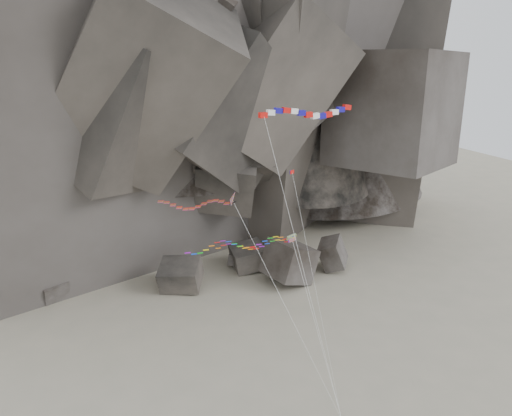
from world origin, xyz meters
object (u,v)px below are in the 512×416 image
object	(u,v)px
delta_kite	(192,204)
pennant_kite	(305,238)
banner_kite	(307,114)
parafoil_kite	(237,245)

from	to	relation	value
delta_kite	pennant_kite	bearing A→B (deg)	-22.23
banner_kite	parafoil_kite	size ratio (longest dim) A/B	1.76
parafoil_kite	pennant_kite	bearing A→B (deg)	-54.92
delta_kite	banner_kite	bearing A→B (deg)	-6.35
delta_kite	banner_kite	distance (m)	14.67
pennant_kite	delta_kite	bearing A→B (deg)	118.87
delta_kite	parafoil_kite	world-z (taller)	delta_kite
delta_kite	banner_kite	xyz separation A→B (m)	(11.00, -3.59, 9.03)
delta_kite	pennant_kite	world-z (taller)	pennant_kite
banner_kite	pennant_kite	bearing A→B (deg)	-118.86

